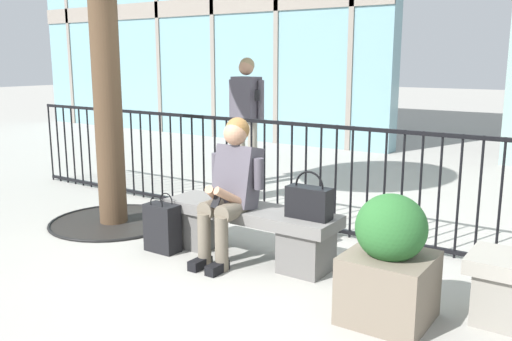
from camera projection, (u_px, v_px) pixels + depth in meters
ground_plane at (250, 257)px, 4.74m from camera, size 60.00×60.00×0.00m
stone_bench at (249, 227)px, 4.69m from camera, size 1.60×0.44×0.45m
seated_person_with_phone at (231, 185)px, 4.56m from camera, size 0.52×0.66×1.21m
handbag_on_bench at (309, 202)px, 4.30m from camera, size 0.36×0.15×0.38m
shopping_bag at (162, 227)px, 4.85m from camera, size 0.31×0.17×0.52m
bystander_at_railing at (246, 111)px, 7.31m from camera, size 0.55×0.30×1.71m
plaza_railing at (306, 176)px, 5.43m from camera, size 8.22×0.04×1.08m
planter at (389, 263)px, 3.52m from camera, size 0.54×0.54×0.85m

